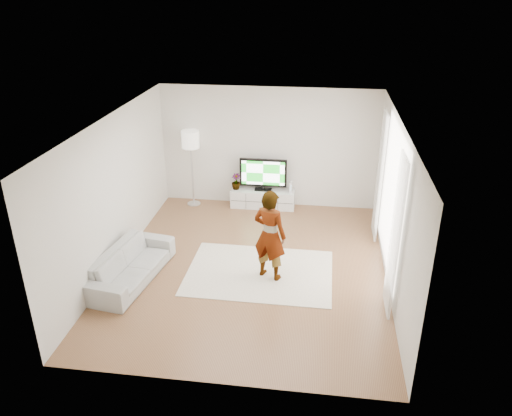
# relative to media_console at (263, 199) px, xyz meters

# --- Properties ---
(floor) EXTENTS (6.00, 6.00, 0.00)m
(floor) POSITION_rel_media_console_xyz_m (0.10, -2.76, -0.21)
(floor) COLOR olive
(floor) RESTS_ON ground
(ceiling) EXTENTS (6.00, 6.00, 0.00)m
(ceiling) POSITION_rel_media_console_xyz_m (0.10, -2.76, 2.59)
(ceiling) COLOR white
(ceiling) RESTS_ON wall_back
(wall_left) EXTENTS (0.02, 6.00, 2.80)m
(wall_left) POSITION_rel_media_console_xyz_m (-2.40, -2.76, 1.19)
(wall_left) COLOR silver
(wall_left) RESTS_ON floor
(wall_right) EXTENTS (0.02, 6.00, 2.80)m
(wall_right) POSITION_rel_media_console_xyz_m (2.60, -2.76, 1.19)
(wall_right) COLOR silver
(wall_right) RESTS_ON floor
(wall_back) EXTENTS (5.00, 0.02, 2.80)m
(wall_back) POSITION_rel_media_console_xyz_m (0.10, 0.24, 1.19)
(wall_back) COLOR silver
(wall_back) RESTS_ON floor
(wall_front) EXTENTS (5.00, 0.02, 2.80)m
(wall_front) POSITION_rel_media_console_xyz_m (0.10, -5.76, 1.19)
(wall_front) COLOR silver
(wall_front) RESTS_ON floor
(window) EXTENTS (0.01, 2.60, 2.50)m
(window) POSITION_rel_media_console_xyz_m (2.58, -2.46, 1.24)
(window) COLOR white
(window) RESTS_ON wall_right
(curtain_near) EXTENTS (0.04, 0.70, 2.60)m
(curtain_near) POSITION_rel_media_console_xyz_m (2.50, -3.76, 1.14)
(curtain_near) COLOR white
(curtain_near) RESTS_ON floor
(curtain_far) EXTENTS (0.04, 0.70, 2.60)m
(curtain_far) POSITION_rel_media_console_xyz_m (2.50, -1.16, 1.14)
(curtain_far) COLOR white
(curtain_far) RESTS_ON floor
(media_console) EXTENTS (1.50, 0.43, 0.42)m
(media_console) POSITION_rel_media_console_xyz_m (0.00, 0.00, 0.00)
(media_console) COLOR silver
(media_console) RESTS_ON floor
(television) EXTENTS (1.10, 0.22, 0.76)m
(television) POSITION_rel_media_console_xyz_m (-0.00, 0.03, 0.63)
(television) COLOR black
(television) RESTS_ON media_console
(game_console) EXTENTS (0.06, 0.18, 0.24)m
(game_console) POSITION_rel_media_console_xyz_m (0.66, -0.00, 0.33)
(game_console) COLOR white
(game_console) RESTS_ON media_console
(potted_plant) EXTENTS (0.25, 0.25, 0.38)m
(potted_plant) POSITION_rel_media_console_xyz_m (-0.64, 0.00, 0.40)
(potted_plant) COLOR #3F7238
(potted_plant) RESTS_ON media_console
(rug) EXTENTS (2.67, 1.93, 0.01)m
(rug) POSITION_rel_media_console_xyz_m (0.30, -2.93, -0.20)
(rug) COLOR white
(rug) RESTS_ON floor
(player) EXTENTS (0.72, 0.61, 1.69)m
(player) POSITION_rel_media_console_xyz_m (0.49, -3.04, 0.65)
(player) COLOR #334772
(player) RESTS_ON rug
(sofa) EXTENTS (1.09, 2.13, 0.59)m
(sofa) POSITION_rel_media_console_xyz_m (-1.96, -3.44, 0.09)
(sofa) COLOR #ADADA8
(sofa) RESTS_ON floor
(floor_lamp) EXTENTS (0.40, 0.40, 1.81)m
(floor_lamp) POSITION_rel_media_console_xyz_m (-1.67, -0.06, 1.32)
(floor_lamp) COLOR silver
(floor_lamp) RESTS_ON floor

